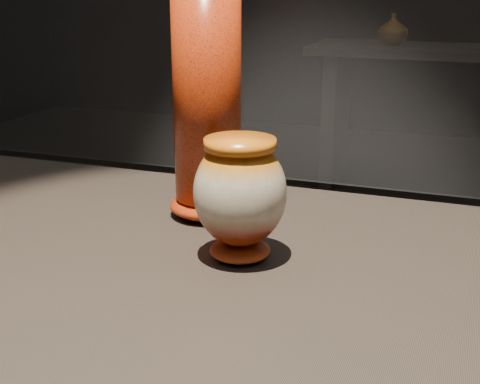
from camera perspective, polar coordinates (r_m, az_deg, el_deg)
name	(u,v)px	position (r m, az deg, el deg)	size (l,w,h in m)	color
main_vase	(240,194)	(0.95, 0.00, -0.19)	(0.14, 0.14, 0.18)	maroon
tall_vase	(207,97)	(1.11, -2.82, 8.13)	(0.14, 0.14, 0.43)	#C6480D
back_vase_left	(393,29)	(4.19, 12.93, 13.41)	(0.18, 0.18, 0.18)	brown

